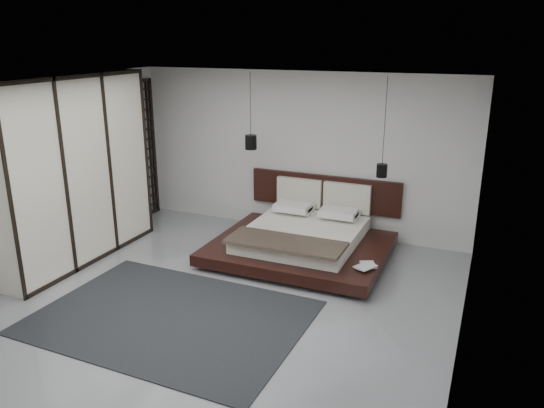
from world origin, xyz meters
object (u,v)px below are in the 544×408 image
at_px(wardrobe, 71,170).
at_px(rug, 171,317).
at_px(lattice_screen, 140,151).
at_px(pendant_right, 382,170).
at_px(pendant_left, 251,142).
at_px(bed, 303,238).

xyz_separation_m(wardrobe, rug, (2.37, -1.05, -1.41)).
distance_m(lattice_screen, pendant_right, 4.54).
bearing_deg(wardrobe, lattice_screen, 97.05).
bearing_deg(wardrobe, rug, -23.95).
bearing_deg(pendant_right, wardrobe, -156.04).
bearing_deg(pendant_right, rug, -123.04).
relative_size(pendant_left, wardrobe, 0.43).
xyz_separation_m(bed, wardrobe, (-3.19, -1.50, 1.14)).
relative_size(bed, rug, 0.81).
relative_size(bed, pendant_right, 1.78).
distance_m(pendant_left, wardrobe, 2.84).
xyz_separation_m(pendant_right, rug, (-1.92, -2.96, -1.40)).
xyz_separation_m(lattice_screen, rug, (2.62, -3.08, -1.29)).
relative_size(wardrobe, rug, 0.88).
relative_size(lattice_screen, pendant_left, 2.08).
relative_size(lattice_screen, wardrobe, 0.90).
xyz_separation_m(bed, rug, (-0.83, -2.55, -0.27)).
height_order(pendant_right, wardrobe, wardrobe).
bearing_deg(bed, pendant_left, 159.48).
height_order(lattice_screen, pendant_right, pendant_right).
relative_size(lattice_screen, rug, 0.79).
relative_size(lattice_screen, pendant_right, 1.73).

